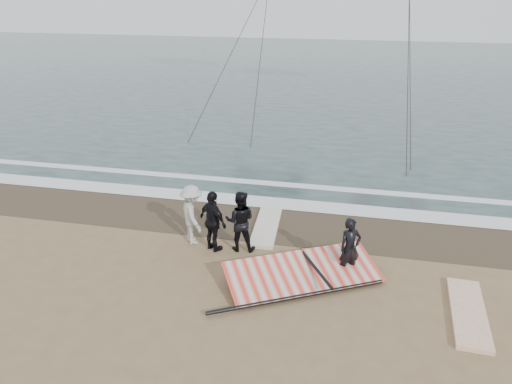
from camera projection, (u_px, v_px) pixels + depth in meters
ground at (258, 311)px, 11.15m from camera, size 120.00×120.00×0.00m
sea at (344, 73)px, 40.86m from camera, size 120.00×54.00×0.02m
wet_sand at (290, 224)px, 15.20m from camera, size 120.00×2.80×0.01m
foam_near at (297, 205)px, 16.45m from camera, size 120.00×0.90×0.01m
foam_far at (303, 186)px, 17.98m from camera, size 120.00×0.45×0.01m
man_main at (350, 248)px, 12.23m from camera, size 0.68×0.62×1.56m
board_white at (468, 313)px, 11.01m from camera, size 0.87×2.64×0.10m
board_cream at (266, 227)px, 14.91m from camera, size 0.87×2.62×0.11m
trio_cluster at (213, 218)px, 13.59m from camera, size 2.43×1.39×1.73m
sail_rig at (301, 272)px, 12.28m from camera, size 3.97×3.46×0.50m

